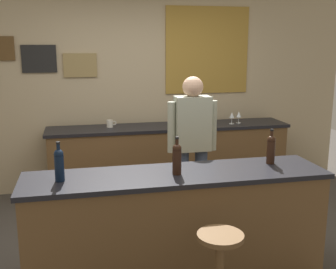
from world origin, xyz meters
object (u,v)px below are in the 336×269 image
object	(u,v)px
bar_stool	(220,264)
wine_bottle_b	(177,158)
bartender	(192,143)
wine_bottle_c	(271,148)
wine_glass_c	(214,115)
wine_bottle_a	(59,164)
wine_glass_d	(232,116)
wine_glass_a	(185,117)
wine_glass_b	(205,117)
coffee_mug	(110,124)
wine_glass_e	(239,115)

from	to	relation	value
bar_stool	wine_bottle_b	bearing A→B (deg)	104.04
bartender	wine_bottle_c	size ratio (longest dim) A/B	5.29
bartender	wine_glass_c	distance (m)	1.37
bar_stool	wine_bottle_a	xyz separation A→B (m)	(-1.06, 0.64, 0.60)
wine_bottle_a	wine_glass_d	distance (m)	2.92
wine_bottle_a	wine_glass_d	xyz separation A→B (m)	(2.14, 1.99, -0.05)
wine_glass_d	bar_stool	bearing A→B (deg)	-112.32
wine_bottle_b	wine_glass_d	xyz separation A→B (m)	(1.24, 2.02, -0.05)
wine_glass_a	wine_glass_b	size ratio (longest dim) A/B	1.00
wine_bottle_b	coffee_mug	distance (m)	2.17
wine_glass_b	wine_glass_c	distance (m)	0.20
wine_bottle_c	wine_glass_e	bearing A→B (deg)	75.94
bar_stool	coffee_mug	size ratio (longest dim) A/B	5.44
bartender	wine_glass_e	world-z (taller)	bartender
wine_glass_b	bartender	bearing A→B (deg)	-113.94
wine_bottle_c	wine_glass_b	world-z (taller)	wine_bottle_c
wine_bottle_c	wine_glass_e	size ratio (longest dim) A/B	1.97
wine_glass_c	wine_glass_e	xyz separation A→B (m)	(0.32, -0.09, 0.00)
wine_bottle_b	wine_glass_e	xyz separation A→B (m)	(1.35, 2.05, -0.05)
wine_bottle_b	wine_glass_b	bearing A→B (deg)	66.70
wine_glass_c	coffee_mug	xyz separation A→B (m)	(-1.39, -0.01, -0.06)
bartender	wine_glass_d	distance (m)	1.37
bartender	wine_bottle_c	distance (m)	0.95
wine_glass_b	wine_glass_d	size ratio (longest dim) A/B	1.00
bar_stool	wine_glass_e	distance (m)	2.98
wine_glass_c	wine_glass_e	world-z (taller)	same
wine_glass_d	coffee_mug	world-z (taller)	wine_glass_d
wine_bottle_a	wine_bottle_b	xyz separation A→B (m)	(0.90, -0.03, 0.00)
bartender	coffee_mug	distance (m)	1.41
bartender	wine_glass_d	world-z (taller)	bartender
wine_bottle_a	wine_glass_a	distance (m)	2.54
wine_glass_b	wine_glass_e	bearing A→B (deg)	3.72
coffee_mug	bartender	bearing A→B (deg)	-57.97
wine_bottle_b	wine_glass_a	distance (m)	2.16
coffee_mug	wine_glass_a	bearing A→B (deg)	-4.09
wine_bottle_c	wine_glass_d	world-z (taller)	wine_bottle_c
wine_bottle_b	wine_glass_a	bearing A→B (deg)	73.43
wine_bottle_a	wine_bottle_c	size ratio (longest dim) A/B	1.00
wine_bottle_b	coffee_mug	world-z (taller)	wine_bottle_b
wine_bottle_c	wine_glass_c	world-z (taller)	wine_bottle_c
wine_glass_b	wine_glass_d	bearing A→B (deg)	-1.09
wine_bottle_c	wine_glass_b	distance (m)	1.90
wine_glass_a	wine_glass_c	bearing A→B (deg)	10.96
wine_bottle_b	wine_glass_a	world-z (taller)	wine_bottle_b
wine_glass_a	wine_glass_d	distance (m)	0.62
wine_bottle_a	wine_bottle_c	bearing A→B (deg)	3.07
wine_bottle_b	wine_glass_b	xyz separation A→B (m)	(0.87, 2.02, -0.05)
wine_glass_a	wine_glass_c	world-z (taller)	same
bartender	wine_glass_b	bearing A→B (deg)	66.06
wine_bottle_c	wine_glass_b	size ratio (longest dim) A/B	1.97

